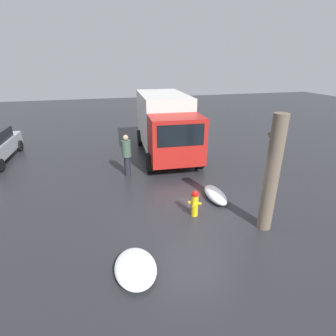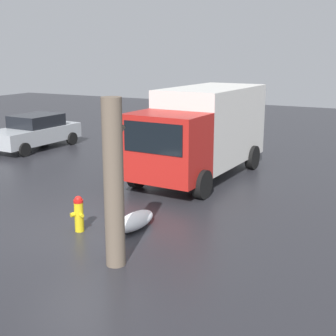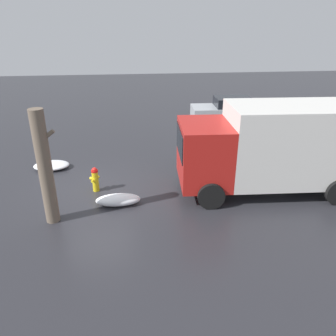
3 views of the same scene
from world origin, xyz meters
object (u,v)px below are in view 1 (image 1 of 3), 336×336
object	(u,v)px
delivery_truck	(165,123)
pedestrian	(127,154)
tree_trunk	(272,175)
fire_hydrant	(195,203)

from	to	relation	value
delivery_truck	pedestrian	xyz separation A→B (m)	(-2.45, 2.36, -0.68)
tree_trunk	pedestrian	bearing A→B (deg)	35.46
fire_hydrant	pedestrian	distance (m)	4.30
delivery_truck	pedestrian	distance (m)	3.47
delivery_truck	tree_trunk	bearing A→B (deg)	102.40
delivery_truck	fire_hydrant	bearing A→B (deg)	87.50
tree_trunk	pedestrian	xyz separation A→B (m)	(5.05, 3.60, -0.76)
pedestrian	delivery_truck	bearing A→B (deg)	85.59
tree_trunk	fire_hydrant	bearing A→B (deg)	58.00
tree_trunk	delivery_truck	world-z (taller)	tree_trunk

